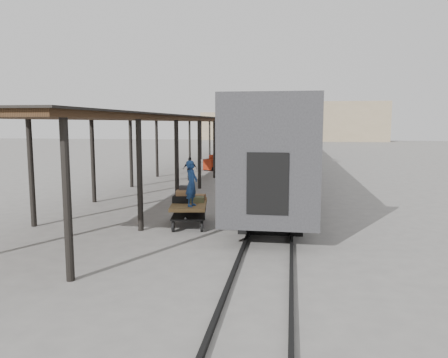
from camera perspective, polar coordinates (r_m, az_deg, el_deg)
ground at (r=17.31m, az=-4.33°, el=-5.29°), size 160.00×160.00×0.00m
train at (r=50.26m, az=8.06°, el=6.06°), size 3.45×76.01×4.01m
canopy at (r=41.09m, az=-1.41°, el=7.68°), size 4.90×64.30×4.15m
rails at (r=50.59m, az=8.02°, el=3.08°), size 1.54×150.00×0.12m
building_far at (r=94.99m, az=15.03°, el=7.26°), size 18.00×10.00×8.00m
building_left at (r=99.42m, az=0.77°, el=6.93°), size 12.00×8.00×6.00m
baggage_cart at (r=16.19m, az=-4.56°, el=-3.83°), size 1.61×2.57×0.86m
suitcase_stack at (r=16.46m, az=-4.84°, el=-2.26°), size 1.26×1.15×0.57m
luggage_tug at (r=34.93m, az=-1.52°, el=2.06°), size 1.32×1.58×1.21m
porter at (r=15.34m, az=-4.25°, el=-0.59°), size 0.47×0.64×1.62m
pedestrian at (r=28.75m, az=-4.44°, el=1.34°), size 0.94×0.46×1.55m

